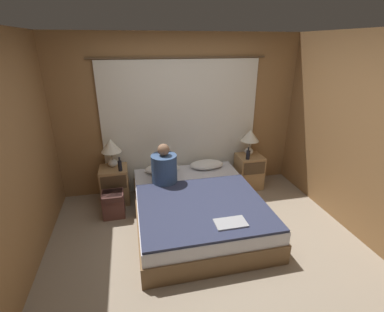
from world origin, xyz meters
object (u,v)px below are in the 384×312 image
at_px(pillow_right, 207,164).
at_px(person_left_in_bed, 164,168).
at_px(lamp_right, 250,137).
at_px(beer_bottle_on_left_stand, 120,166).
at_px(lamp_left, 111,148).
at_px(nightstand_right, 249,171).
at_px(backpack_on_floor, 113,203).
at_px(beer_bottle_on_right_stand, 248,155).
at_px(pillow_left, 163,169).
at_px(laptop_on_bed, 231,223).
at_px(bed, 197,209).
at_px(nightstand_left, 115,185).

relative_size(pillow_right, person_left_in_bed, 0.90).
bearing_deg(lamp_right, beer_bottle_on_left_stand, -175.01).
distance_m(lamp_left, beer_bottle_on_left_stand, 0.31).
height_order(nightstand_right, backpack_on_floor, nightstand_right).
relative_size(nightstand_right, person_left_in_bed, 0.95).
xyz_separation_m(person_left_in_bed, beer_bottle_on_right_stand, (1.40, 0.24, -0.01)).
bearing_deg(pillow_left, person_left_in_bed, -92.52).
distance_m(nightstand_right, pillow_right, 0.78).
height_order(pillow_right, laptop_on_bed, pillow_right).
height_order(nightstand_right, beer_bottle_on_left_stand, beer_bottle_on_left_stand).
bearing_deg(laptop_on_bed, lamp_right, 60.69).
bearing_deg(backpack_on_floor, lamp_right, 11.89).
relative_size(bed, lamp_left, 4.70).
xyz_separation_m(nightstand_left, pillow_right, (1.48, 0.02, 0.19)).
height_order(nightstand_left, pillow_right, nightstand_left).
distance_m(beer_bottle_on_left_stand, backpack_on_floor, 0.55).
height_order(lamp_right, beer_bottle_on_left_stand, lamp_right).
height_order(bed, nightstand_right, nightstand_right).
bearing_deg(pillow_left, pillow_right, 0.00).
height_order(bed, beer_bottle_on_left_stand, beer_bottle_on_left_stand).
bearing_deg(lamp_right, laptop_on_bed, -119.31).
distance_m(lamp_left, backpack_on_floor, 0.82).
bearing_deg(lamp_left, beer_bottle_on_right_stand, -4.96).
xyz_separation_m(nightstand_right, backpack_on_floor, (-2.25, -0.41, -0.08)).
xyz_separation_m(nightstand_right, person_left_in_bed, (-1.50, -0.36, 0.38)).
xyz_separation_m(laptop_on_bed, backpack_on_floor, (-1.34, 1.15, -0.25)).
distance_m(nightstand_left, pillow_left, 0.78).
bearing_deg(person_left_in_bed, lamp_right, 15.89).
distance_m(pillow_left, beer_bottle_on_left_stand, 0.68).
xyz_separation_m(nightstand_left, lamp_left, (0.00, 0.06, 0.59)).
bearing_deg(lamp_left, pillow_right, -1.80).
bearing_deg(nightstand_left, lamp_right, 1.65).
relative_size(nightstand_right, beer_bottle_on_right_stand, 2.84).
bearing_deg(nightstand_right, beer_bottle_on_right_stand, -128.50).
relative_size(nightstand_left, backpack_on_floor, 1.52).
relative_size(bed, backpack_on_floor, 5.44).
relative_size(nightstand_left, nightstand_right, 1.00).
bearing_deg(nightstand_left, nightstand_right, 0.00).
bearing_deg(lamp_right, backpack_on_floor, -168.11).
height_order(pillow_left, person_left_in_bed, person_left_in_bed).
distance_m(nightstand_left, backpack_on_floor, 0.42).
relative_size(beer_bottle_on_right_stand, backpack_on_floor, 0.53).
xyz_separation_m(beer_bottle_on_right_stand, laptop_on_bed, (-0.81, -1.44, -0.19)).
bearing_deg(pillow_left, nightstand_right, -0.70).
height_order(bed, lamp_left, lamp_left).
xyz_separation_m(nightstand_right, beer_bottle_on_right_stand, (-0.10, -0.12, 0.36)).
bearing_deg(lamp_left, pillow_left, -3.54).
height_order(bed, pillow_right, pillow_right).
distance_m(nightstand_left, beer_bottle_on_left_stand, 0.41).
relative_size(pillow_left, pillow_right, 1.00).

